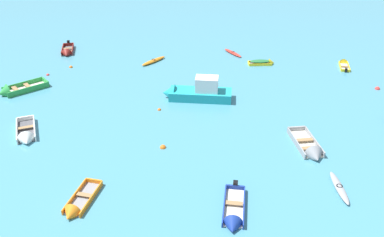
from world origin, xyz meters
The scene contains 17 objects.
rowboat_yellow_far_left centered at (7.50, 35.67, 0.21)m, with size 2.88×1.18×0.89m.
rowboat_grey_far_right centered at (8.57, 18.77, 0.20)m, with size 2.04×4.44×1.34m.
rowboat_orange_back_row_left centered at (-6.53, 12.55, 0.16)m, with size 1.81×3.70×1.06m.
rowboat_green_center centered at (-16.61, 27.93, 0.24)m, with size 4.30×4.03×1.46m.
rowboat_maroon_near_camera centered at (-14.72, 38.32, 0.21)m, with size 1.94×4.02×1.11m.
rowboat_white_near_right centered at (-12.41, 20.22, 0.20)m, with size 2.71×4.21×1.22m.
rowboat_deep_blue_near_left centered at (2.62, 11.99, 0.17)m, with size 1.59×4.15×1.11m.
rowboat_yellow_back_row_center centered at (15.98, 35.65, 0.13)m, with size 1.37×3.05×0.83m.
motor_launch_turquoise_midfield_right centered at (0.25, 27.21, 0.68)m, with size 6.29×2.28×2.47m.
kayak_grey_distant_center centered at (9.42, 14.84, 0.15)m, with size 0.67×3.23×0.31m.
kayak_red_back_row_right centered at (4.31, 38.69, 0.14)m, with size 2.09×2.86×0.29m.
kayak_orange_outer_right centered at (-4.52, 35.95, 0.16)m, with size 2.60×3.08×0.33m.
mooring_buoy_trailing centered at (-13.13, 34.25, 0.00)m, with size 0.38×0.38×0.38m, color orange.
mooring_buoy_outer_edge centered at (-2.84, 24.99, 0.00)m, with size 0.31×0.31×0.31m, color orange.
mooring_buoy_midfield centered at (-14.88, 32.14, 0.00)m, with size 0.33×0.33×0.33m, color red.
mooring_buoy_near_foreground centered at (17.36, 29.67, 0.00)m, with size 0.47×0.47×0.47m, color red.
mooring_buoy_between_boats_right centered at (-2.01, 19.23, 0.00)m, with size 0.45×0.45×0.45m, color orange.
Camera 1 is at (0.72, -4.96, 16.22)m, focal length 37.43 mm.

